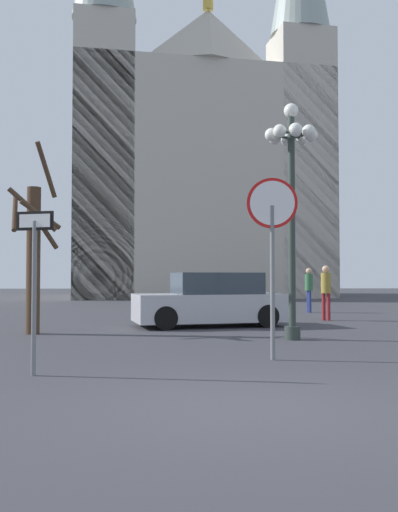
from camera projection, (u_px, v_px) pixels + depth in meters
The scene contains 9 objects.
ground_plane at pixel (247, 408), 5.99m from camera, with size 120.00×120.00×0.00m, color #38383D.
cathedral at pixel (197, 161), 39.65m from camera, with size 18.64×14.36×31.54m.
stop_sign at pixel (272, 230), 9.49m from camera, with size 0.87×0.13×3.13m.
one_way_arrow_sign at pixel (34, 272), 7.98m from camera, with size 0.57×0.19×2.37m.
street_lamp at pixel (291, 179), 12.58m from camera, with size 1.21×1.21×5.39m.
bare_tree at pixel (34, 251), 13.72m from camera, with size 1.35×1.12×4.73m.
parked_car_near_silver at pixel (211, 301), 15.83m from camera, with size 4.55×2.69×1.54m.
pedestrian_walking at pixel (326, 287), 17.95m from camera, with size 0.32×0.32×1.78m.
pedestrian_standing at pixel (309, 285), 21.89m from camera, with size 0.32×0.32×1.76m.
Camera 1 is at (-0.76, -6.02, 1.42)m, focal length 38.76 mm.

